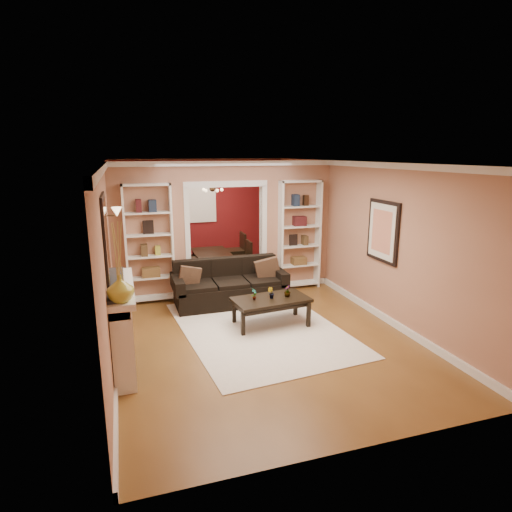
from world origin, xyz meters
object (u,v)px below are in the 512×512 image
object	(u,v)px
bookshelf_left	(149,244)
coffee_table	(271,312)
fireplace	(124,325)
sofa	(230,283)
dining_table	(214,264)
bookshelf_right	(299,235)

from	to	relation	value
bookshelf_left	coffee_table	bearing A→B (deg)	-44.75
coffee_table	bookshelf_left	size ratio (longest dim) A/B	0.55
bookshelf_left	fireplace	size ratio (longest dim) A/B	1.35
sofa	coffee_table	world-z (taller)	sofa
bookshelf_left	dining_table	world-z (taller)	bookshelf_left
dining_table	bookshelf_right	bearing A→B (deg)	-134.57
fireplace	bookshelf_right	bearing A→B (deg)	34.80
coffee_table	bookshelf_right	bearing A→B (deg)	48.73
sofa	dining_table	xyz separation A→B (m)	(0.14, 2.09, -0.16)
bookshelf_right	dining_table	bearing A→B (deg)	135.43
dining_table	sofa	bearing A→B (deg)	176.06
fireplace	sofa	bearing A→B (deg)	44.83
bookshelf_right	coffee_table	bearing A→B (deg)	-125.08
fireplace	coffee_table	bearing A→B (deg)	16.88
dining_table	fireplace	bearing A→B (deg)	152.48
bookshelf_left	fireplace	bearing A→B (deg)	-102.05
bookshelf_left	fireplace	xyz separation A→B (m)	(-0.54, -2.53, -0.57)
fireplace	dining_table	bearing A→B (deg)	62.48
sofa	bookshelf_left	xyz separation A→B (m)	(-1.42, 0.58, 0.73)
coffee_table	sofa	bearing A→B (deg)	102.05
bookshelf_right	fireplace	bearing A→B (deg)	-145.20
coffee_table	dining_table	world-z (taller)	dining_table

